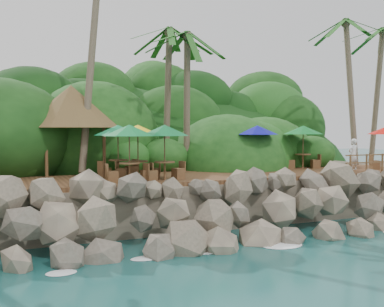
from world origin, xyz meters
name	(u,v)px	position (x,y,z in m)	size (l,w,h in m)	color
ground	(253,249)	(0.00, 0.00, 0.00)	(140.00, 140.00, 0.00)	#19514F
land_base	(137,180)	(0.00, 16.00, 1.05)	(32.00, 25.20, 2.10)	gray
jungle_hill	(112,183)	(0.00, 23.50, 0.00)	(44.80, 28.00, 15.40)	#143811
seawall	(229,211)	(0.00, 2.00, 1.15)	(29.00, 4.00, 2.30)	gray
terrace	(192,177)	(0.00, 6.00, 2.20)	(26.00, 5.00, 0.20)	brown
jungle_foliage	(141,197)	(0.00, 15.00, 0.00)	(44.00, 16.00, 12.00)	#143811
foam_line	(249,247)	(0.00, 0.30, 0.03)	(25.20, 0.80, 0.06)	white
palapa	(71,107)	(-5.40, 9.33, 5.79)	(5.13, 5.13, 4.60)	brown
dining_clusters	(171,134)	(-1.18, 5.80, 4.39)	(25.93, 5.16, 2.52)	brown
waiter	(353,154)	(9.52, 5.15, 3.19)	(0.65, 0.43, 1.78)	silver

